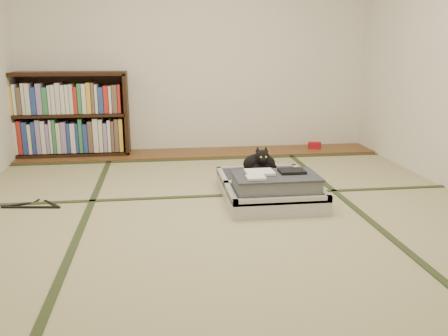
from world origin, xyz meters
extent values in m
plane|color=tan|center=(0.00, 0.00, 0.00)|extent=(4.50, 4.50, 0.00)
cube|color=brown|center=(0.00, 2.00, 0.01)|extent=(4.00, 0.50, 0.02)
cube|color=#AA0D18|center=(1.36, 2.03, 0.06)|extent=(0.17, 0.13, 0.07)
plane|color=silver|center=(0.00, 2.25, 1.20)|extent=(4.00, 0.00, 4.00)
plane|color=silver|center=(0.00, -2.25, 1.20)|extent=(4.00, 0.00, 4.00)
cube|color=#2D381E|center=(-1.00, 0.00, 0.00)|extent=(0.05, 4.50, 0.01)
cube|color=#2D381E|center=(1.00, 0.00, 0.00)|extent=(0.05, 4.50, 0.01)
cube|color=#2D381E|center=(0.00, 0.40, 0.00)|extent=(4.00, 0.05, 0.01)
cube|color=#2D381E|center=(0.00, 1.70, 0.00)|extent=(4.00, 0.05, 0.01)
cube|color=black|center=(-2.13, 2.07, 0.47)|extent=(0.04, 0.31, 0.88)
cube|color=black|center=(-0.81, 2.07, 0.47)|extent=(0.04, 0.31, 0.88)
cube|color=black|center=(-1.47, 2.07, 0.03)|extent=(1.36, 0.31, 0.04)
cube|color=black|center=(-1.47, 2.07, 0.91)|extent=(1.36, 0.31, 0.04)
cube|color=black|center=(-1.47, 2.07, 0.47)|extent=(1.30, 0.31, 0.03)
cube|color=black|center=(-1.47, 2.22, 0.47)|extent=(1.36, 0.02, 0.88)
cube|color=gray|center=(-1.47, 2.05, 0.25)|extent=(1.23, 0.22, 0.37)
cube|color=gray|center=(-1.47, 2.05, 0.66)|extent=(1.23, 0.22, 0.33)
cube|color=#BABABF|center=(0.40, 0.05, 0.06)|extent=(0.72, 0.48, 0.13)
cube|color=#2F2F37|center=(0.40, 0.05, 0.10)|extent=(0.65, 0.40, 0.09)
cube|color=#BABABF|center=(0.40, -0.17, 0.13)|extent=(0.72, 0.04, 0.05)
cube|color=#BABABF|center=(0.40, 0.27, 0.13)|extent=(0.72, 0.04, 0.05)
cube|color=#BABABF|center=(0.06, 0.05, 0.13)|extent=(0.04, 0.48, 0.05)
cube|color=#BABABF|center=(0.74, 0.05, 0.13)|extent=(0.04, 0.48, 0.05)
cube|color=#BABABF|center=(0.40, 0.53, 0.06)|extent=(0.72, 0.48, 0.13)
cube|color=#2F2F37|center=(0.40, 0.53, 0.10)|extent=(0.65, 0.40, 0.09)
cube|color=#BABABF|center=(0.40, 0.31, 0.13)|extent=(0.72, 0.04, 0.05)
cube|color=#BABABF|center=(0.40, 0.75, 0.13)|extent=(0.72, 0.04, 0.05)
cube|color=#BABABF|center=(0.06, 0.53, 0.13)|extent=(0.04, 0.48, 0.05)
cube|color=#BABABF|center=(0.74, 0.53, 0.13)|extent=(0.04, 0.48, 0.05)
cylinder|color=black|center=(0.40, 0.29, 0.13)|extent=(0.65, 0.02, 0.02)
cube|color=gray|center=(0.40, 0.05, 0.18)|extent=(0.62, 0.38, 0.13)
cube|color=#36363E|center=(0.40, 0.05, 0.26)|extent=(0.64, 0.39, 0.01)
cube|color=white|center=(0.29, 0.10, 0.27)|extent=(0.21, 0.17, 0.02)
cube|color=black|center=(0.54, 0.10, 0.27)|extent=(0.19, 0.15, 0.02)
cube|color=white|center=(0.23, -0.05, 0.27)|extent=(0.13, 0.12, 0.02)
cube|color=white|center=(0.19, -0.18, 0.07)|extent=(0.06, 0.01, 0.04)
cube|color=white|center=(0.31, -0.18, 0.06)|extent=(0.05, 0.01, 0.03)
cube|color=orange|center=(0.64, -0.18, 0.07)|extent=(0.05, 0.01, 0.03)
cube|color=#197F33|center=(0.58, -0.18, 0.09)|extent=(0.04, 0.01, 0.03)
ellipsoid|color=black|center=(0.38, 0.56, 0.22)|extent=(0.28, 0.18, 0.17)
ellipsoid|color=black|center=(0.38, 0.48, 0.21)|extent=(0.14, 0.10, 0.10)
ellipsoid|color=black|center=(0.38, 0.45, 0.31)|extent=(0.12, 0.11, 0.11)
sphere|color=black|center=(0.38, 0.40, 0.29)|extent=(0.05, 0.05, 0.05)
cone|color=black|center=(0.35, 0.47, 0.37)|extent=(0.04, 0.05, 0.06)
cone|color=black|center=(0.42, 0.47, 0.37)|extent=(0.04, 0.05, 0.06)
sphere|color=#A5BF33|center=(0.36, 0.40, 0.32)|extent=(0.02, 0.02, 0.02)
sphere|color=#A5BF33|center=(0.40, 0.40, 0.32)|extent=(0.02, 0.02, 0.02)
cylinder|color=black|center=(0.48, 0.65, 0.16)|extent=(0.17, 0.10, 0.03)
torus|color=white|center=(0.56, 0.57, 0.14)|extent=(0.10, 0.10, 0.01)
torus|color=white|center=(0.57, 0.57, 0.16)|extent=(0.08, 0.08, 0.01)
cube|color=black|center=(-1.44, 0.29, 0.01)|extent=(0.43, 0.08, 0.01)
cube|color=black|center=(-1.57, 0.36, 0.01)|extent=(0.21, 0.09, 0.01)
cube|color=black|center=(-1.31, 0.36, 0.01)|extent=(0.15, 0.18, 0.01)
cylinder|color=black|center=(-1.44, 0.45, 0.01)|extent=(0.03, 0.08, 0.01)
camera|label=1|loc=(-0.45, -3.29, 1.20)|focal=38.00mm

